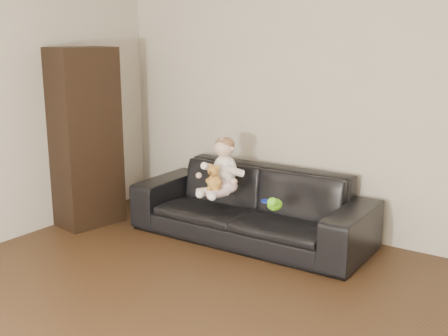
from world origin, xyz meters
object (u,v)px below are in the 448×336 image
Objects in this scene: cabinet at (85,138)px; toy_rattle at (272,203)px; sofa at (251,205)px; teddy_bear at (214,178)px; toy_blue_disc at (266,201)px; toy_green at (275,205)px; baby at (223,169)px.

toy_rattle is (1.78, 0.27, -0.37)m from cabinet.
sofa is 1.61m from cabinet.
teddy_bear is 2.60× the size of toy_blue_disc.
toy_green is (0.57, -0.01, -0.12)m from teddy_bear.
toy_rattle is at bearing 32.75° from teddy_bear.
toy_rattle reaches higher than toy_blue_disc.
toy_rattle is 0.81× the size of toy_blue_disc.
toy_blue_disc is (0.41, 0.15, -0.16)m from teddy_bear.
cabinet is at bearing -162.47° from sofa.
sofa is 29.10× the size of toy_rattle.
cabinet is 1.83m from toy_rattle.
toy_rattle is (0.53, -0.10, -0.18)m from baby.
baby reaches higher than toy_green.
sofa is at bearing 46.65° from baby.
toy_green is at bearing 17.45° from cabinet.
toy_rattle is (-0.05, 0.05, -0.01)m from toy_green.
toy_rattle is (0.52, 0.04, -0.13)m from teddy_bear.
teddy_bear is 1.66× the size of toy_green.
sofa is at bearing 29.09° from cabinet.
teddy_bear reaches higher than sofa.
teddy_bear is 0.46m from toy_blue_disc.
baby is at bearing 121.99° from teddy_bear.
baby reaches higher than toy_blue_disc.
sofa reaches higher than toy_green.
sofa is at bearing 80.59° from teddy_bear.
toy_blue_disc is at bearing 23.38° from cabinet.
cabinet reaches higher than sofa.
toy_green is (0.38, -0.27, 0.14)m from sofa.
toy_green reaches higher than toy_blue_disc.
cabinet reaches higher than toy_green.
teddy_bear reaches higher than toy_blue_disc.
teddy_bear is (0.01, -0.15, -0.05)m from baby.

